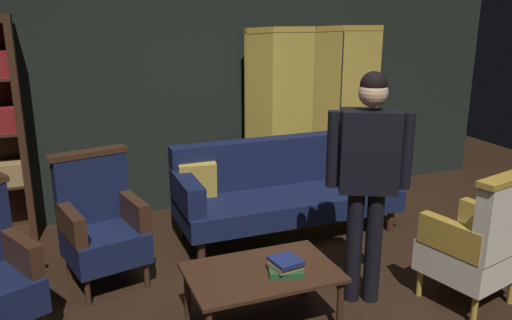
{
  "coord_description": "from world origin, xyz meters",
  "views": [
    {
      "loc": [
        -1.45,
        -2.93,
        2.13
      ],
      "look_at": [
        0.0,
        0.8,
        0.95
      ],
      "focal_mm": 37.25,
      "sensor_mm": 36.0,
      "label": 1
    }
  ],
  "objects_px": {
    "armchair_gilt_accent": "(479,242)",
    "book_navy_cloth": "(286,261)",
    "folding_screen": "(310,110)",
    "coffee_table": "(262,277)",
    "velvet_couch": "(285,186)",
    "standing_figure": "(368,169)",
    "armchair_wing_left": "(101,223)",
    "book_tan_leather": "(286,265)",
    "book_green_cloth": "(286,270)"
  },
  "relations": [
    {
      "from": "coffee_table",
      "to": "book_navy_cloth",
      "type": "distance_m",
      "value": 0.21
    },
    {
      "from": "folding_screen",
      "to": "armchair_gilt_accent",
      "type": "xyz_separation_m",
      "value": [
        0.05,
        -2.59,
        -0.5
      ]
    },
    {
      "from": "armchair_gilt_accent",
      "to": "book_navy_cloth",
      "type": "relative_size",
      "value": 5.39
    },
    {
      "from": "standing_figure",
      "to": "armchair_gilt_accent",
      "type": "bearing_deg",
      "value": -25.39
    },
    {
      "from": "velvet_couch",
      "to": "standing_figure",
      "type": "xyz_separation_m",
      "value": [
        0.01,
        -1.37,
        0.57
      ]
    },
    {
      "from": "velvet_couch",
      "to": "book_green_cloth",
      "type": "xyz_separation_m",
      "value": [
        -0.67,
        -1.5,
        -0.01
      ]
    },
    {
      "from": "armchair_gilt_accent",
      "to": "standing_figure",
      "type": "relative_size",
      "value": 0.61
    },
    {
      "from": "velvet_couch",
      "to": "coffee_table",
      "type": "bearing_deg",
      "value": -119.6
    },
    {
      "from": "armchair_wing_left",
      "to": "book_tan_leather",
      "type": "distance_m",
      "value": 1.55
    },
    {
      "from": "armchair_gilt_accent",
      "to": "book_tan_leather",
      "type": "xyz_separation_m",
      "value": [
        -1.42,
        0.22,
        -0.02
      ]
    },
    {
      "from": "folding_screen",
      "to": "velvet_couch",
      "type": "distance_m",
      "value": 1.24
    },
    {
      "from": "book_green_cloth",
      "to": "coffee_table",
      "type": "bearing_deg",
      "value": 150.01
    },
    {
      "from": "book_tan_leather",
      "to": "armchair_wing_left",
      "type": "bearing_deg",
      "value": 133.71
    },
    {
      "from": "book_green_cloth",
      "to": "book_navy_cloth",
      "type": "distance_m",
      "value": 0.07
    },
    {
      "from": "folding_screen",
      "to": "coffee_table",
      "type": "bearing_deg",
      "value": -123.36
    },
    {
      "from": "coffee_table",
      "to": "book_green_cloth",
      "type": "relative_size",
      "value": 4.42
    },
    {
      "from": "armchair_wing_left",
      "to": "coffee_table",
      "type": "bearing_deg",
      "value": -48.12
    },
    {
      "from": "velvet_couch",
      "to": "standing_figure",
      "type": "bearing_deg",
      "value": -89.54
    },
    {
      "from": "velvet_couch",
      "to": "coffee_table",
      "type": "height_order",
      "value": "velvet_couch"
    },
    {
      "from": "folding_screen",
      "to": "velvet_couch",
      "type": "relative_size",
      "value": 0.9
    },
    {
      "from": "standing_figure",
      "to": "armchair_wing_left",
      "type": "bearing_deg",
      "value": 150.59
    },
    {
      "from": "book_navy_cloth",
      "to": "velvet_couch",
      "type": "bearing_deg",
      "value": 65.94
    },
    {
      "from": "armchair_wing_left",
      "to": "standing_figure",
      "type": "relative_size",
      "value": 0.61
    },
    {
      "from": "velvet_couch",
      "to": "armchair_gilt_accent",
      "type": "xyz_separation_m",
      "value": [
        0.75,
        -1.72,
        0.04
      ]
    },
    {
      "from": "coffee_table",
      "to": "book_navy_cloth",
      "type": "height_order",
      "value": "book_navy_cloth"
    },
    {
      "from": "armchair_gilt_accent",
      "to": "armchair_wing_left",
      "type": "height_order",
      "value": "same"
    },
    {
      "from": "folding_screen",
      "to": "velvet_couch",
      "type": "height_order",
      "value": "folding_screen"
    },
    {
      "from": "armchair_gilt_accent",
      "to": "book_navy_cloth",
      "type": "distance_m",
      "value": 1.43
    },
    {
      "from": "book_green_cloth",
      "to": "book_tan_leather",
      "type": "distance_m",
      "value": 0.04
    },
    {
      "from": "armchair_gilt_accent",
      "to": "armchair_wing_left",
      "type": "xyz_separation_m",
      "value": [
        -2.49,
        1.34,
        0.0
      ]
    },
    {
      "from": "folding_screen",
      "to": "book_tan_leather",
      "type": "height_order",
      "value": "folding_screen"
    },
    {
      "from": "coffee_table",
      "to": "armchair_gilt_accent",
      "type": "xyz_separation_m",
      "value": [
        1.56,
        -0.3,
        0.12
      ]
    },
    {
      "from": "velvet_couch",
      "to": "book_tan_leather",
      "type": "bearing_deg",
      "value": -114.06
    },
    {
      "from": "armchair_wing_left",
      "to": "book_navy_cloth",
      "type": "xyz_separation_m",
      "value": [
        1.07,
        -1.12,
        0.02
      ]
    },
    {
      "from": "velvet_couch",
      "to": "book_navy_cloth",
      "type": "height_order",
      "value": "velvet_couch"
    },
    {
      "from": "folding_screen",
      "to": "standing_figure",
      "type": "xyz_separation_m",
      "value": [
        -0.69,
        -2.24,
        0.04
      ]
    },
    {
      "from": "folding_screen",
      "to": "book_green_cloth",
      "type": "bearing_deg",
      "value": -120.04
    },
    {
      "from": "standing_figure",
      "to": "book_navy_cloth",
      "type": "xyz_separation_m",
      "value": [
        -0.68,
        -0.13,
        -0.52
      ]
    },
    {
      "from": "armchair_wing_left",
      "to": "book_tan_leather",
      "type": "xyz_separation_m",
      "value": [
        1.07,
        -1.12,
        -0.02
      ]
    },
    {
      "from": "standing_figure",
      "to": "book_navy_cloth",
      "type": "distance_m",
      "value": 0.87
    },
    {
      "from": "armchair_wing_left",
      "to": "book_green_cloth",
      "type": "bearing_deg",
      "value": -46.29
    },
    {
      "from": "book_green_cloth",
      "to": "book_tan_leather",
      "type": "xyz_separation_m",
      "value": [
        -0.0,
        0.0,
        0.04
      ]
    },
    {
      "from": "folding_screen",
      "to": "coffee_table",
      "type": "height_order",
      "value": "folding_screen"
    },
    {
      "from": "book_navy_cloth",
      "to": "armchair_wing_left",
      "type": "bearing_deg",
      "value": 133.71
    },
    {
      "from": "book_green_cloth",
      "to": "book_navy_cloth",
      "type": "bearing_deg",
      "value": 153.43
    },
    {
      "from": "folding_screen",
      "to": "armchair_wing_left",
      "type": "height_order",
      "value": "folding_screen"
    },
    {
      "from": "book_green_cloth",
      "to": "book_tan_leather",
      "type": "height_order",
      "value": "book_tan_leather"
    },
    {
      "from": "coffee_table",
      "to": "book_navy_cloth",
      "type": "bearing_deg",
      "value": -29.99
    },
    {
      "from": "standing_figure",
      "to": "folding_screen",
      "type": "bearing_deg",
      "value": 72.9
    },
    {
      "from": "book_navy_cloth",
      "to": "folding_screen",
      "type": "bearing_deg",
      "value": 59.96
    }
  ]
}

